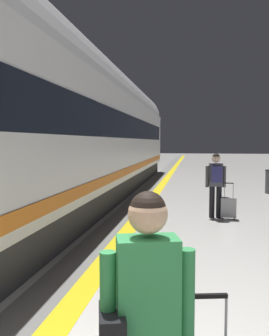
{
  "coord_description": "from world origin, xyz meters",
  "views": [
    {
      "loc": [
        0.49,
        -1.39,
        1.98
      ],
      "look_at": [
        -0.64,
        5.36,
        1.48
      ],
      "focal_mm": 38.19,
      "sensor_mm": 36.0,
      "label": 1
    }
  ],
  "objects_px": {
    "high_speed_train": "(58,123)",
    "passenger_near": "(216,180)",
    "traveller_foreground": "(145,319)",
    "suitcase_near": "(228,207)"
  },
  "relations": [
    {
      "from": "traveller_foreground",
      "to": "passenger_near",
      "type": "distance_m",
      "value": 7.53
    },
    {
      "from": "suitcase_near",
      "to": "passenger_near",
      "type": "bearing_deg",
      "value": 163.19
    },
    {
      "from": "passenger_near",
      "to": "traveller_foreground",
      "type": "bearing_deg",
      "value": -96.32
    },
    {
      "from": "high_speed_train",
      "to": "passenger_near",
      "type": "relative_size",
      "value": 18.03
    },
    {
      "from": "traveller_foreground",
      "to": "suitcase_near",
      "type": "relative_size",
      "value": 1.8
    },
    {
      "from": "traveller_foreground",
      "to": "high_speed_train",
      "type": "bearing_deg",
      "value": 114.64
    },
    {
      "from": "high_speed_train",
      "to": "traveller_foreground",
      "type": "distance_m",
      "value": 8.3
    },
    {
      "from": "high_speed_train",
      "to": "traveller_foreground",
      "type": "xyz_separation_m",
      "value": [
        3.4,
        -7.42,
        -1.51
      ]
    },
    {
      "from": "high_speed_train",
      "to": "suitcase_near",
      "type": "distance_m",
      "value": 5.05
    },
    {
      "from": "high_speed_train",
      "to": "traveller_foreground",
      "type": "relative_size",
      "value": 17.7
    }
  ]
}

